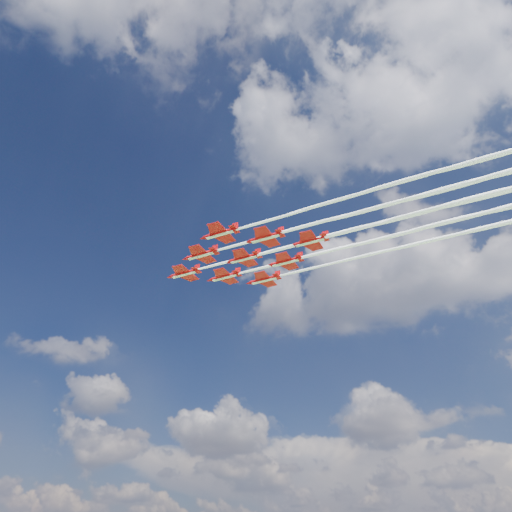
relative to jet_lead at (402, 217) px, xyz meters
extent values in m
cylinder|color=#B90A0F|center=(-66.67, -0.73, 0.00)|extent=(8.81, 1.31, 1.21)
cone|color=#B90A0F|center=(-72.17, -0.79, 0.00)|extent=(2.21, 1.23, 1.21)
cone|color=#B90A0F|center=(-61.50, -0.67, 0.00)|extent=(1.66, 1.12, 1.10)
ellipsoid|color=black|center=(-68.87, -0.75, 0.49)|extent=(2.30, 1.03, 0.79)
cube|color=#B90A0F|center=(-66.12, -0.72, -0.06)|extent=(3.63, 10.15, 0.15)
cube|color=#B90A0F|center=(-62.27, -0.68, 0.00)|extent=(1.58, 3.97, 0.13)
cube|color=#B90A0F|center=(-62.05, -0.68, 0.99)|extent=(1.76, 0.17, 1.98)
cube|color=white|center=(-66.67, -0.73, -0.55)|extent=(8.26, 1.08, 0.13)
cylinder|color=#B90A0F|center=(-56.30, -7.72, 0.00)|extent=(8.81, 1.31, 1.21)
cone|color=#B90A0F|center=(-61.80, -7.78, 0.00)|extent=(2.21, 1.23, 1.21)
cone|color=#B90A0F|center=(-51.13, -7.67, 0.00)|extent=(1.66, 1.12, 1.10)
ellipsoid|color=black|center=(-58.50, -7.75, 0.49)|extent=(2.30, 1.03, 0.79)
cube|color=#B90A0F|center=(-55.75, -7.72, -0.06)|extent=(3.63, 10.15, 0.15)
cube|color=#B90A0F|center=(-51.90, -7.68, 0.00)|extent=(1.58, 3.97, 0.13)
cube|color=#B90A0F|center=(-51.68, -7.67, 0.99)|extent=(1.76, 0.17, 1.98)
cube|color=white|center=(-56.30, -7.72, -0.55)|extent=(8.26, 1.08, 0.13)
cylinder|color=#B90A0F|center=(-56.45, 6.49, 0.00)|extent=(8.81, 1.31, 1.21)
cone|color=#B90A0F|center=(-61.95, 6.43, 0.00)|extent=(2.21, 1.23, 1.21)
cone|color=#B90A0F|center=(-51.29, 6.55, 0.00)|extent=(1.66, 1.12, 1.10)
ellipsoid|color=black|center=(-58.65, 6.47, 0.49)|extent=(2.30, 1.03, 0.79)
cube|color=#B90A0F|center=(-55.90, 6.50, -0.06)|extent=(3.63, 10.15, 0.15)
cube|color=#B90A0F|center=(-52.06, 6.54, 0.00)|extent=(1.58, 3.97, 0.13)
cube|color=#B90A0F|center=(-51.84, 6.54, 0.99)|extent=(1.76, 0.17, 1.98)
cube|color=white|center=(-56.45, 6.49, -0.55)|extent=(8.26, 1.08, 0.13)
cylinder|color=#B90A0F|center=(-45.93, -14.72, 0.00)|extent=(8.81, 1.31, 1.21)
cone|color=#B90A0F|center=(-51.42, -14.78, 0.00)|extent=(2.21, 1.23, 1.21)
cone|color=#B90A0F|center=(-40.76, -14.67, 0.00)|extent=(1.66, 1.12, 1.10)
ellipsoid|color=black|center=(-48.13, -14.75, 0.49)|extent=(2.30, 1.03, 0.79)
cube|color=#B90A0F|center=(-45.38, -14.72, -0.06)|extent=(3.63, 10.15, 0.15)
cube|color=#B90A0F|center=(-41.53, -14.67, 0.00)|extent=(1.58, 3.97, 0.13)
cube|color=#B90A0F|center=(-41.31, -14.67, 0.99)|extent=(1.76, 0.17, 1.98)
cube|color=white|center=(-45.93, -14.72, -0.55)|extent=(8.26, 1.08, 0.13)
cylinder|color=#B90A0F|center=(-46.08, -0.50, 0.00)|extent=(8.81, 1.31, 1.21)
cone|color=#B90A0F|center=(-51.58, -0.56, 0.00)|extent=(2.21, 1.23, 1.21)
cone|color=#B90A0F|center=(-40.92, -0.45, 0.00)|extent=(1.66, 1.12, 1.10)
ellipsoid|color=black|center=(-48.28, -0.53, 0.49)|extent=(2.30, 1.03, 0.79)
cube|color=#B90A0F|center=(-45.53, -0.50, -0.06)|extent=(3.63, 10.15, 0.15)
cube|color=#B90A0F|center=(-41.68, -0.46, 0.00)|extent=(1.58, 3.97, 0.13)
cube|color=#B90A0F|center=(-41.46, -0.45, 0.99)|extent=(1.76, 0.17, 1.98)
cube|color=white|center=(-46.08, -0.50, -0.55)|extent=(8.26, 1.08, 0.13)
cylinder|color=#B90A0F|center=(-46.24, 13.72, 0.00)|extent=(8.81, 1.31, 1.21)
cone|color=#B90A0F|center=(-51.73, 13.66, 0.00)|extent=(2.21, 1.23, 1.21)
cone|color=#B90A0F|center=(-41.07, 13.77, 0.00)|extent=(1.66, 1.12, 1.10)
ellipsoid|color=black|center=(-48.44, 13.69, 0.49)|extent=(2.30, 1.03, 0.79)
cube|color=#B90A0F|center=(-45.69, 13.72, -0.06)|extent=(3.63, 10.15, 0.15)
cube|color=#B90A0F|center=(-41.84, 13.76, 0.00)|extent=(1.58, 3.97, 0.13)
cube|color=#B90A0F|center=(-41.62, 13.77, 0.99)|extent=(1.76, 0.17, 1.98)
cube|color=white|center=(-46.24, 13.72, -0.55)|extent=(8.26, 1.08, 0.13)
cylinder|color=#B90A0F|center=(-35.71, -7.50, 0.00)|extent=(8.81, 1.31, 1.21)
cone|color=#B90A0F|center=(-41.21, -7.56, 0.00)|extent=(2.21, 1.23, 1.21)
cone|color=#B90A0F|center=(-30.54, -7.44, 0.00)|extent=(1.66, 1.12, 1.10)
ellipsoid|color=black|center=(-37.91, -7.52, 0.49)|extent=(2.30, 1.03, 0.79)
cube|color=#B90A0F|center=(-35.16, -7.49, -0.06)|extent=(3.63, 10.15, 0.15)
cube|color=#B90A0F|center=(-31.31, -7.45, 0.00)|extent=(1.58, 3.97, 0.13)
cube|color=#B90A0F|center=(-31.09, -7.45, 0.99)|extent=(1.76, 0.17, 1.98)
cube|color=white|center=(-35.71, -7.50, -0.55)|extent=(8.26, 1.08, 0.13)
cylinder|color=#B90A0F|center=(-35.87, 6.72, 0.00)|extent=(8.81, 1.31, 1.21)
cone|color=#B90A0F|center=(-41.36, 6.66, 0.00)|extent=(2.21, 1.23, 1.21)
cone|color=#B90A0F|center=(-30.70, 6.77, 0.00)|extent=(1.66, 1.12, 1.10)
ellipsoid|color=black|center=(-38.06, 6.69, 0.49)|extent=(2.30, 1.03, 0.79)
cube|color=#B90A0F|center=(-35.32, 6.72, -0.06)|extent=(3.63, 10.15, 0.15)
cube|color=#B90A0F|center=(-31.47, 6.77, 0.00)|extent=(1.58, 3.97, 0.13)
cube|color=#B90A0F|center=(-31.25, 6.77, 0.99)|extent=(1.76, 0.17, 1.98)
cube|color=white|center=(-35.87, 6.72, -0.55)|extent=(8.26, 1.08, 0.13)
cylinder|color=#B90A0F|center=(-25.49, -0.28, 0.00)|extent=(8.81, 1.31, 1.21)
cone|color=#B90A0F|center=(-30.99, -0.34, 0.00)|extent=(2.21, 1.23, 1.21)
cone|color=#B90A0F|center=(-20.33, -0.22, 0.00)|extent=(1.66, 1.12, 1.10)
ellipsoid|color=black|center=(-27.69, -0.30, 0.49)|extent=(2.30, 1.03, 0.79)
cube|color=#B90A0F|center=(-24.94, -0.27, -0.06)|extent=(3.63, 10.15, 0.15)
cube|color=#B90A0F|center=(-21.10, -0.23, 0.00)|extent=(1.58, 3.97, 0.13)
cube|color=#B90A0F|center=(-20.88, -0.23, 0.99)|extent=(1.76, 0.17, 1.98)
cube|color=white|center=(-25.49, -0.28, -0.55)|extent=(8.26, 1.08, 0.13)
camera|label=1|loc=(12.29, -110.09, -76.84)|focal=35.00mm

